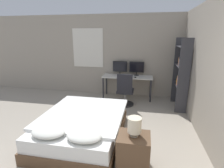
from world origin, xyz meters
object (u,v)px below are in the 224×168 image
at_px(bed, 83,126).
at_px(monitor_right, 137,68).
at_px(monitor_left, 120,67).
at_px(office_chair, 125,93).
at_px(bookshelf, 182,71).
at_px(desk, 127,79).
at_px(computer_mouse, 135,77).
at_px(keyboard, 127,77).
at_px(bedside_lamp, 135,125).
at_px(nightstand, 133,153).

height_order(bed, monitor_right, monitor_right).
xyz_separation_m(monitor_left, office_chair, (0.29, -0.86, -0.60)).
bearing_deg(monitor_right, office_chair, -107.23).
bearing_deg(bookshelf, monitor_left, 156.82).
distance_m(desk, monitor_right, 0.48).
bearing_deg(bookshelf, computer_mouse, 162.56).
relative_size(monitor_right, keyboard, 1.37).
xyz_separation_m(bed, computer_mouse, (0.88, 2.35, 0.50)).
bearing_deg(keyboard, monitor_right, 53.70).
distance_m(bed, monitor_right, 2.97).
bearing_deg(office_chair, monitor_right, 72.77).
bearing_deg(computer_mouse, desk, 144.89).
bearing_deg(bookshelf, bedside_lamp, -112.34).
distance_m(nightstand, computer_mouse, 3.09).
bearing_deg(keyboard, computer_mouse, 0.00).
height_order(bed, computer_mouse, computer_mouse).
relative_size(bedside_lamp, monitor_left, 0.60).
bearing_deg(desk, keyboard, -90.00).
bearing_deg(nightstand, monitor_right, 92.89).
distance_m(computer_mouse, bookshelf, 1.37).
bearing_deg(monitor_left, monitor_right, 0.00).
height_order(monitor_right, office_chair, monitor_right).
bearing_deg(desk, office_chair, -89.18).
bearing_deg(computer_mouse, bedside_lamp, -86.55).
bearing_deg(bed, bedside_lamp, -33.27).
bearing_deg(keyboard, monitor_left, 126.30).
xyz_separation_m(bed, bedside_lamp, (1.06, -0.70, 0.50)).
bearing_deg(desk, monitor_right, 34.48).
height_order(monitor_left, keyboard, monitor_left).
distance_m(keyboard, bookshelf, 1.62).
distance_m(office_chair, bookshelf, 1.67).
bearing_deg(computer_mouse, monitor_right, 88.29).
bearing_deg(desk, nightstand, -82.07).
distance_m(nightstand, keyboard, 3.12).
distance_m(bed, bedside_lamp, 1.36).
relative_size(office_chair, bookshelf, 0.50).
bearing_deg(monitor_right, desk, -145.52).
relative_size(bed, desk, 1.26).
distance_m(bed, monitor_left, 2.85).
bearing_deg(keyboard, office_chair, -88.87).
bearing_deg(monitor_left, keyboard, -53.70).
xyz_separation_m(office_chair, bookshelf, (1.53, 0.09, 0.68)).
xyz_separation_m(monitor_right, keyboard, (-0.28, -0.38, -0.25)).
distance_m(bedside_lamp, computer_mouse, 3.05).
bearing_deg(bookshelf, monitor_right, 148.34).
height_order(monitor_left, bookshelf, bookshelf).
bearing_deg(bedside_lamp, office_chair, 99.76).
distance_m(monitor_right, office_chair, 1.09).
relative_size(bedside_lamp, bookshelf, 0.15).
distance_m(bed, office_chair, 1.97).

